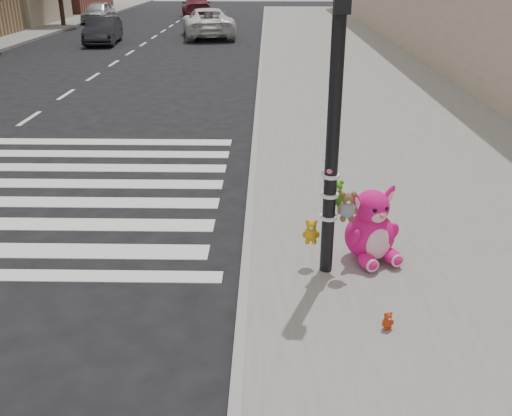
# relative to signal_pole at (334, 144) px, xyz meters

# --- Properties ---
(ground) EXTENTS (120.00, 120.00, 0.00)m
(ground) POSITION_rel_signal_pole_xyz_m (-2.62, -1.81, -1.83)
(ground) COLOR black
(ground) RESTS_ON ground
(sidewalk_near) EXTENTS (7.00, 80.00, 0.14)m
(sidewalk_near) POSITION_rel_signal_pole_xyz_m (2.38, 8.19, -1.76)
(sidewalk_near) COLOR slate
(sidewalk_near) RESTS_ON ground
(curb_edge) EXTENTS (0.12, 80.00, 0.15)m
(curb_edge) POSITION_rel_signal_pole_xyz_m (-1.07, 8.19, -1.76)
(curb_edge) COLOR gray
(curb_edge) RESTS_ON ground
(signal_pole) EXTENTS (0.67, 0.49, 4.00)m
(signal_pole) POSITION_rel_signal_pole_xyz_m (0.00, 0.00, 0.00)
(signal_pole) COLOR black
(signal_pole) RESTS_ON sidewalk_near
(pink_bunny) EXTENTS (0.86, 0.93, 1.04)m
(pink_bunny) POSITION_rel_signal_pole_xyz_m (0.59, 0.30, -1.27)
(pink_bunny) COLOR #EC137E
(pink_bunny) RESTS_ON sidewalk_near
(red_teddy) EXTENTS (0.17, 0.14, 0.21)m
(red_teddy) POSITION_rel_signal_pole_xyz_m (0.53, -1.31, -1.58)
(red_teddy) COLOR red
(red_teddy) RESTS_ON sidewalk_near
(car_dark_far) EXTENTS (1.74, 4.11, 1.32)m
(car_dark_far) POSITION_rel_signal_pole_xyz_m (-9.12, 23.27, -1.17)
(car_dark_far) COLOR black
(car_dark_far) RESTS_ON ground
(car_white_near) EXTENTS (3.49, 5.95, 1.55)m
(car_white_near) POSITION_rel_signal_pole_xyz_m (-4.10, 26.14, -1.05)
(car_white_near) COLOR silver
(car_white_near) RESTS_ON ground
(car_maroon_near) EXTENTS (2.95, 5.45, 1.50)m
(car_maroon_near) POSITION_rel_signal_pole_xyz_m (-6.12, 38.38, -1.08)
(car_maroon_near) COLOR maroon
(car_maroon_near) RESTS_ON ground
(car_silver_deep) EXTENTS (1.67, 4.10, 1.40)m
(car_silver_deep) POSITION_rel_signal_pole_xyz_m (-12.42, 34.38, -1.13)
(car_silver_deep) COLOR #BABBC0
(car_silver_deep) RESTS_ON ground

